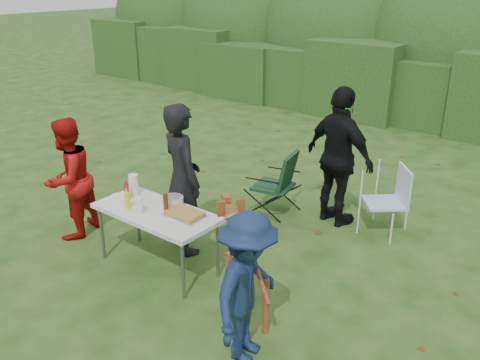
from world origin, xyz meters
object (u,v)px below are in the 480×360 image
Objects in this scene: dog at (247,273)px; paper_towel_roll at (134,185)px; folding_table at (156,215)px; mustard_bottle at (127,200)px; person_black_puffy at (339,157)px; person_cook at (182,180)px; ketchup_bottle at (127,192)px; lawn_chair at (385,200)px; child at (248,289)px; beer_bottle at (166,203)px; camping_chair at (273,183)px; person_red_jacket at (69,179)px.

paper_towel_roll is (-1.94, 0.27, 0.34)m from dog.
paper_towel_roll reaches higher than folding_table.
mustard_bottle is at bearing 34.93° from dog.
person_black_puffy reaches higher than mustard_bottle.
person_cook reaches higher than ketchup_bottle.
person_cook is at bearing 51.54° from ketchup_bottle.
folding_table is 1.62× the size of lawn_chair.
mustard_bottle is at bearing 92.65° from person_cook.
lawn_chair is 3.34m from ketchup_bottle.
lawn_chair is at bearing -10.97° from child.
folding_table is at bearing 119.41° from person_cook.
ketchup_bottle is at bearing -176.36° from beer_bottle.
person_black_puffy is at bearing -172.55° from camping_chair.
person_red_jacket reaches higher than child.
ketchup_bottle is (-0.70, -2.05, 0.37)m from camping_chair.
person_cook is at bearing 73.94° from person_black_puffy.
dog is 1.99m from paper_towel_roll.
person_cook is 1.69× the size of dog.
person_red_jacket is 7.99× the size of mustard_bottle.
beer_bottle reaches higher than lawn_chair.
person_black_puffy reaches higher than person_cook.
paper_towel_roll is at bearing 90.28° from person_red_jacket.
folding_table is at bearing 78.71° from person_red_jacket.
person_cook is 7.85× the size of beer_bottle.
person_black_puffy reaches higher than child.
ketchup_bottle is (-1.55, -2.36, -0.11)m from person_black_puffy.
person_cook is at bearing 98.01° from person_red_jacket.
child reaches higher than beer_bottle.
camping_chair reaches higher than lawn_chair.
beer_bottle is 0.92× the size of paper_towel_roll.
folding_table is 0.59m from paper_towel_roll.
child is at bearing -13.70° from ketchup_bottle.
camping_chair is at bearing 35.54° from person_black_puffy.
person_cook reaches higher than person_red_jacket.
paper_towel_roll is at bearing 5.88° from lawn_chair.
dog is 1.17× the size of camping_chair.
person_black_puffy reaches higher than folding_table.
ketchup_bottle reaches higher than lawn_chair.
person_red_jacket is 7.26× the size of ketchup_bottle.
child is at bearing -17.59° from folding_table.
beer_bottle reaches higher than folding_table.
person_red_jacket is at bearing -0.93° from lawn_chair.
ketchup_bottle is at bearing -178.74° from folding_table.
child is 6.53× the size of ketchup_bottle.
person_red_jacket is at bearing -175.20° from folding_table.
lawn_chair is 3.87× the size of beer_bottle.
dog is at bearing 43.16° from lawn_chair.
child reaches higher than mustard_bottle.
ketchup_bottle is at bearing 8.60° from lawn_chair.
person_black_puffy is (1.13, 1.84, 0.02)m from person_cook.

